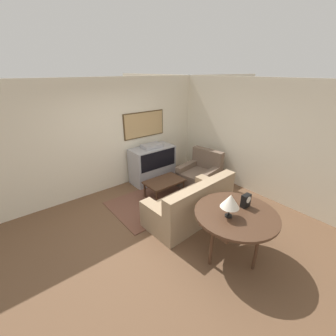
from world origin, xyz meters
name	(u,v)px	position (x,y,z in m)	size (l,w,h in m)	color
ground_plane	(163,226)	(0.00, 0.00, 0.00)	(12.00, 12.00, 0.00)	brown
wall_back	(109,136)	(0.02, 2.13, 1.35)	(12.00, 0.10, 2.70)	beige
wall_right	(248,137)	(2.63, 0.00, 1.35)	(0.06, 12.00, 2.70)	beige
area_rug	(161,199)	(0.58, 0.81, 0.01)	(2.35, 1.43, 0.01)	brown
tv	(152,164)	(1.00, 1.75, 0.50)	(1.19, 0.58, 1.05)	#9E9EA3
couch	(191,206)	(0.59, -0.18, 0.31)	(1.86, 0.97, 0.91)	#9E8466
armchair	(200,175)	(1.82, 0.75, 0.29)	(1.04, 1.01, 0.92)	brown
coffee_table	(164,182)	(0.73, 0.88, 0.37)	(0.91, 0.58, 0.42)	#472D1E
console_table	(236,216)	(0.45, -1.29, 0.74)	(1.29, 1.29, 0.81)	#472D1E
table_lamp	(230,201)	(0.28, -1.27, 1.07)	(0.28, 0.28, 0.38)	black
mantel_clock	(246,201)	(0.71, -1.27, 0.92)	(0.16, 0.10, 0.22)	black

